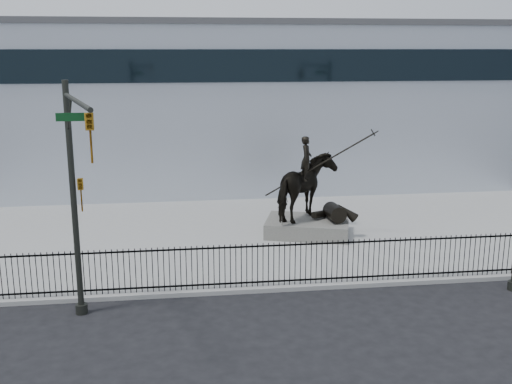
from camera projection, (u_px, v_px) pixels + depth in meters
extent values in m
plane|color=black|center=(309.00, 304.00, 18.90)|extent=(120.00, 120.00, 0.00)
cube|color=#9A9A97|center=(274.00, 235.00, 25.63)|extent=(30.00, 12.00, 0.15)
cube|color=#B5BCC5|center=(241.00, 104.00, 37.12)|extent=(44.00, 14.00, 9.00)
cube|color=black|center=(301.00, 280.00, 20.03)|extent=(22.00, 0.05, 0.05)
cube|color=black|center=(301.00, 244.00, 19.74)|extent=(22.00, 0.05, 0.05)
cube|color=black|center=(301.00, 263.00, 19.89)|extent=(22.00, 0.03, 1.50)
cube|color=#5A5852|center=(307.00, 227.00, 25.38)|extent=(3.97, 3.25, 0.64)
imported|color=black|center=(308.00, 188.00, 24.99)|extent=(3.01, 3.27, 2.73)
imported|color=black|center=(306.00, 159.00, 24.71)|extent=(0.62, 0.77, 1.85)
cylinder|color=black|center=(318.00, 166.00, 24.70)|extent=(4.23, 1.33, 2.78)
cylinder|color=black|center=(82.00, 309.00, 18.17)|extent=(0.36, 0.36, 0.30)
cylinder|color=black|center=(74.00, 202.00, 17.39)|extent=(0.18, 0.18, 7.00)
cylinder|color=black|center=(76.00, 101.00, 14.69)|extent=(1.47, 4.84, 0.12)
imported|color=#B27613|center=(91.00, 138.00, 12.86)|extent=(0.18, 0.22, 1.10)
imported|color=#B27613|center=(81.00, 195.00, 17.37)|extent=(0.16, 0.20, 1.00)
cube|color=#0C3F19|center=(73.00, 117.00, 15.67)|extent=(0.90, 0.03, 0.22)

